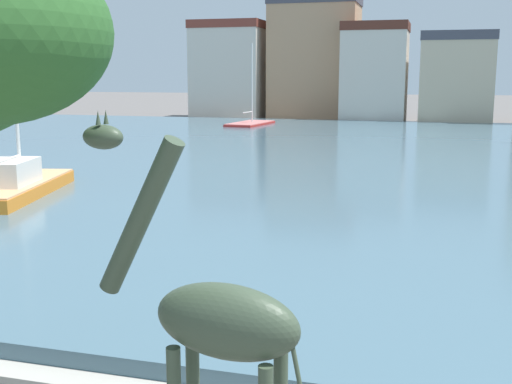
% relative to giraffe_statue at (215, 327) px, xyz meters
% --- Properties ---
extents(harbor_water, '(80.25, 50.30, 0.40)m').
position_rel_giraffe_statue_xyz_m(harbor_water, '(-2.97, 27.62, -1.91)').
color(harbor_water, '#476675').
rests_on(harbor_water, ground).
extents(quay_edge_coping, '(80.25, 0.50, 0.12)m').
position_rel_giraffe_statue_xyz_m(quay_edge_coping, '(-2.97, 2.22, -2.05)').
color(quay_edge_coping, '#ADA89E').
rests_on(quay_edge_coping, ground).
extents(giraffe_statue, '(2.36, 0.77, 4.13)m').
position_rel_giraffe_statue_xyz_m(giraffe_statue, '(0.00, 0.00, 0.00)').
color(giraffe_statue, '#3D4C38').
rests_on(giraffe_statue, ground).
extents(sailboat_red, '(2.88, 6.61, 6.93)m').
position_rel_giraffe_statue_xyz_m(sailboat_red, '(-12.75, 45.58, -1.78)').
color(sailboat_red, red).
rests_on(sailboat_red, ground).
extents(sailboat_orange, '(3.54, 7.33, 7.92)m').
position_rel_giraffe_statue_xyz_m(sailboat_orange, '(-11.92, 13.53, -1.53)').
color(sailboat_orange, orange).
rests_on(sailboat_orange, ground).
extents(townhouse_wide_warehouse, '(7.19, 7.04, 9.72)m').
position_rel_giraffe_statue_xyz_m(townhouse_wide_warehouse, '(-18.65, 58.34, 2.76)').
color(townhouse_wide_warehouse, beige).
rests_on(townhouse_wide_warehouse, ground).
extents(townhouse_end_terrace, '(8.61, 5.70, 11.85)m').
position_rel_giraffe_statue_xyz_m(townhouse_end_terrace, '(-10.11, 58.44, 3.83)').
color(townhouse_end_terrace, tan).
rests_on(townhouse_end_terrace, ground).
extents(townhouse_narrow_midrow, '(5.88, 5.38, 9.07)m').
position_rel_giraffe_statue_xyz_m(townhouse_narrow_midrow, '(-3.86, 55.15, 2.44)').
color(townhouse_narrow_midrow, beige).
rests_on(townhouse_narrow_midrow, ground).
extents(townhouse_tall_gabled, '(6.30, 5.97, 8.12)m').
position_rel_giraffe_statue_xyz_m(townhouse_tall_gabled, '(3.31, 55.12, 1.97)').
color(townhouse_tall_gabled, '#C6B293').
rests_on(townhouse_tall_gabled, ground).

